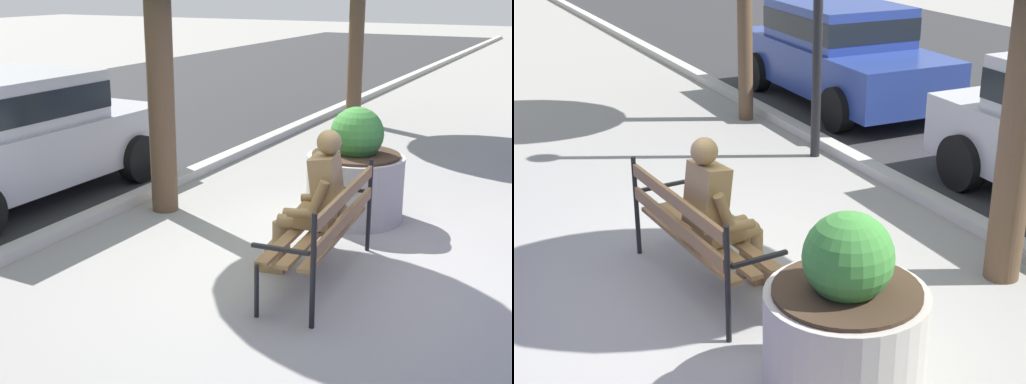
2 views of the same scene
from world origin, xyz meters
TOP-DOWN VIEW (x-y plane):
  - ground_plane at (0.00, 0.00)m, footprint 80.00×80.00m
  - curb_stone at (0.00, 2.90)m, footprint 60.00×0.20m
  - park_bench at (-0.19, -0.05)m, footprint 1.83×0.66m
  - bronze_statue_seated at (-0.07, 0.16)m, footprint 0.60×0.83m
  - concrete_planter at (1.57, 0.31)m, footprint 1.10×1.10m
  - parked_car_blue at (-4.90, 4.30)m, footprint 4.14×2.00m

SIDE VIEW (x-z plane):
  - ground_plane at x=0.00m, z-range 0.00..0.00m
  - curb_stone at x=0.00m, z-range 0.00..0.12m
  - concrete_planter at x=1.57m, z-range -0.15..1.14m
  - park_bench at x=-0.19m, z-range 0.07..1.02m
  - bronze_statue_seated at x=-0.07m, z-range -0.02..1.35m
  - parked_car_blue at x=-4.90m, z-range 0.06..1.62m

